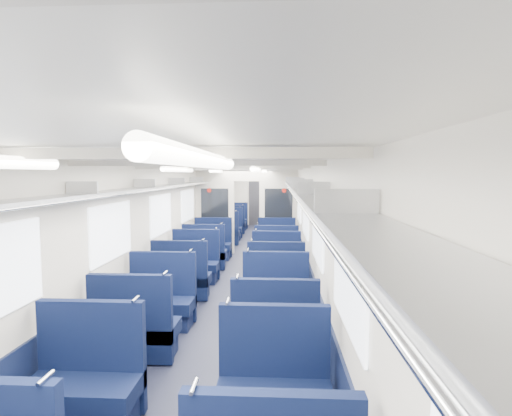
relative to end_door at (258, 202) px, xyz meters
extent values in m
cube|color=black|center=(0.00, -8.94, -1.00)|extent=(2.80, 18.00, 0.01)
cube|color=silver|center=(0.00, -8.94, 1.35)|extent=(2.80, 18.00, 0.01)
cube|color=beige|center=(-1.40, -8.94, 0.18)|extent=(0.02, 18.00, 2.35)
cube|color=black|center=(-1.39, -8.94, -0.65)|extent=(0.03, 17.90, 0.70)
cube|color=beige|center=(1.40, -8.94, 0.18)|extent=(0.02, 18.00, 2.35)
cube|color=black|center=(1.39, -8.94, -0.65)|extent=(0.03, 17.90, 0.70)
cube|color=beige|center=(0.00, 0.06, 0.18)|extent=(2.80, 0.02, 2.35)
cube|color=#B2B5BA|center=(-1.22, -8.94, 0.97)|extent=(0.34, 17.40, 0.04)
cylinder|color=silver|center=(-1.04, -8.94, 0.95)|extent=(0.02, 17.40, 0.02)
cube|color=#B2B5BA|center=(-1.22, -12.94, 1.05)|extent=(0.34, 0.03, 0.14)
cube|color=#B2B5BA|center=(-1.22, -10.94, 1.05)|extent=(0.34, 0.03, 0.14)
cube|color=#B2B5BA|center=(-1.22, -8.94, 1.05)|extent=(0.34, 0.03, 0.14)
cube|color=#B2B5BA|center=(-1.22, -6.94, 1.05)|extent=(0.34, 0.03, 0.14)
cube|color=#B2B5BA|center=(-1.22, -4.94, 1.05)|extent=(0.34, 0.03, 0.14)
cube|color=#B2B5BA|center=(-1.22, -2.94, 1.05)|extent=(0.34, 0.03, 0.14)
cube|color=#B2B5BA|center=(-1.22, -0.94, 1.05)|extent=(0.34, 0.03, 0.14)
cube|color=#B2B5BA|center=(1.22, -8.94, 0.97)|extent=(0.34, 17.40, 0.04)
cylinder|color=silver|center=(1.04, -8.94, 0.95)|extent=(0.02, 17.40, 0.02)
cube|color=#B2B5BA|center=(1.22, -14.94, 1.05)|extent=(0.34, 0.03, 0.14)
cube|color=#B2B5BA|center=(1.22, -12.94, 1.05)|extent=(0.34, 0.03, 0.14)
cube|color=#B2B5BA|center=(1.22, -10.94, 1.05)|extent=(0.34, 0.03, 0.14)
cube|color=#B2B5BA|center=(1.22, -8.94, 1.05)|extent=(0.34, 0.03, 0.14)
cube|color=#B2B5BA|center=(1.22, -6.94, 1.05)|extent=(0.34, 0.03, 0.14)
cube|color=#B2B5BA|center=(1.22, -4.94, 1.05)|extent=(0.34, 0.03, 0.14)
cube|color=#B2B5BA|center=(1.22, -2.94, 1.05)|extent=(0.34, 0.03, 0.14)
cube|color=#B2B5BA|center=(1.22, -0.94, 1.05)|extent=(0.34, 0.03, 0.14)
cube|color=white|center=(-1.38, -11.84, 0.42)|extent=(0.02, 1.30, 0.75)
cube|color=white|center=(-1.38, -9.54, 0.42)|extent=(0.02, 1.30, 0.75)
cube|color=white|center=(-1.38, -7.24, 0.42)|extent=(0.02, 1.30, 0.75)
cube|color=white|center=(-1.38, -4.44, 0.42)|extent=(0.02, 1.30, 0.75)
cube|color=white|center=(-1.38, -2.14, 0.42)|extent=(0.02, 1.30, 0.75)
cube|color=white|center=(1.38, -14.14, 0.42)|extent=(0.02, 1.30, 0.75)
cube|color=white|center=(1.38, -11.84, 0.42)|extent=(0.02, 1.30, 0.75)
cube|color=white|center=(1.38, -9.54, 0.42)|extent=(0.02, 1.30, 0.75)
cube|color=white|center=(1.38, -7.24, 0.42)|extent=(0.02, 1.30, 0.75)
cube|color=white|center=(1.38, -4.44, 0.42)|extent=(0.02, 1.30, 0.75)
cube|color=white|center=(1.38, -2.14, 0.42)|extent=(0.02, 1.30, 0.75)
cube|color=beige|center=(0.00, -14.94, 1.31)|extent=(2.70, 0.06, 0.06)
cube|color=beige|center=(0.00, -12.94, 1.31)|extent=(2.70, 0.06, 0.06)
cube|color=beige|center=(0.00, -10.94, 1.31)|extent=(2.70, 0.06, 0.06)
cube|color=beige|center=(0.00, -8.94, 1.31)|extent=(2.70, 0.06, 0.06)
cube|color=beige|center=(0.00, -6.94, 1.31)|extent=(2.70, 0.06, 0.06)
cube|color=beige|center=(0.00, -4.94, 1.31)|extent=(2.70, 0.06, 0.06)
cube|color=beige|center=(0.00, -2.94, 1.31)|extent=(2.70, 0.06, 0.06)
cube|color=beige|center=(0.00, -0.94, 1.31)|extent=(2.70, 0.06, 0.06)
cylinder|color=white|center=(-0.55, -11.44, 1.26)|extent=(0.07, 1.60, 0.07)
cylinder|color=white|center=(-0.55, -7.94, 1.26)|extent=(0.07, 1.60, 0.07)
cylinder|color=white|center=(-0.55, -3.44, 1.26)|extent=(0.07, 1.60, 0.07)
cylinder|color=white|center=(0.55, -15.44, 1.26)|extent=(0.07, 1.60, 0.07)
cylinder|color=white|center=(0.55, -11.44, 1.26)|extent=(0.07, 1.60, 0.07)
cylinder|color=white|center=(0.55, -7.94, 1.26)|extent=(0.07, 1.60, 0.07)
cylinder|color=white|center=(0.55, -3.44, 1.26)|extent=(0.07, 1.60, 0.07)
cube|color=black|center=(0.00, 0.00, 0.00)|extent=(0.75, 0.06, 2.00)
cube|color=beige|center=(-0.88, -6.12, 0.18)|extent=(1.05, 0.08, 2.35)
cube|color=black|center=(-0.87, -6.17, 0.40)|extent=(0.76, 0.02, 0.80)
cylinder|color=#B8140C|center=(-1.02, -6.17, 0.75)|extent=(0.12, 0.01, 0.12)
cube|color=beige|center=(0.88, -6.12, 0.18)|extent=(1.05, 0.08, 2.35)
cube|color=black|center=(0.87, -6.17, 0.40)|extent=(0.76, 0.02, 0.80)
cylinder|color=#B8140C|center=(1.02, -6.17, 0.75)|extent=(0.12, 0.01, 0.12)
cube|color=beige|center=(0.00, -6.12, 1.17)|extent=(0.70, 0.08, 0.35)
cylinder|color=silver|center=(-0.42, -15.05, 0.08)|extent=(0.02, 0.15, 0.02)
cylinder|color=silver|center=(0.42, -15.09, 0.08)|extent=(0.02, 0.15, 0.02)
cube|color=#0A1333|center=(-0.83, -13.85, -0.67)|extent=(0.98, 0.51, 0.17)
cube|color=black|center=(-0.83, -13.85, -0.87)|extent=(0.90, 0.41, 0.25)
cube|color=#0A1333|center=(-0.83, -13.65, -0.46)|extent=(0.98, 0.09, 1.04)
cylinder|color=silver|center=(-0.42, -13.65, 0.08)|extent=(0.02, 0.15, 0.02)
cube|color=#0A1333|center=(0.83, -13.88, -0.67)|extent=(0.98, 0.51, 0.17)
cube|color=#0A1333|center=(0.83, -13.67, -0.46)|extent=(0.98, 0.09, 1.04)
cylinder|color=silver|center=(0.42, -13.67, 0.08)|extent=(0.02, 0.15, 0.02)
cube|color=#0A1333|center=(-0.83, -12.49, -0.67)|extent=(0.98, 0.51, 0.17)
cube|color=black|center=(-0.83, -12.49, -0.87)|extent=(0.90, 0.41, 0.25)
cube|color=#0A1333|center=(-0.83, -12.70, -0.46)|extent=(0.98, 0.09, 1.04)
cylinder|color=silver|center=(-0.42, -12.70, 0.08)|extent=(0.02, 0.15, 0.02)
cube|color=#0A1333|center=(0.83, -12.60, -0.67)|extent=(0.98, 0.51, 0.17)
cube|color=black|center=(0.83, -12.60, -0.87)|extent=(0.90, 0.41, 0.25)
cube|color=#0A1333|center=(0.83, -12.81, -0.46)|extent=(0.98, 0.09, 1.04)
cylinder|color=silver|center=(0.42, -12.81, 0.08)|extent=(0.02, 0.15, 0.02)
cube|color=#0A1333|center=(-0.83, -11.57, -0.67)|extent=(0.98, 0.51, 0.17)
cube|color=black|center=(-0.83, -11.57, -0.87)|extent=(0.90, 0.41, 0.25)
cube|color=#0A1333|center=(-0.83, -11.36, -0.46)|extent=(0.98, 0.09, 1.04)
cylinder|color=silver|center=(-0.42, -11.36, 0.08)|extent=(0.02, 0.15, 0.02)
cube|color=#0A1333|center=(0.83, -11.46, -0.67)|extent=(0.98, 0.51, 0.17)
cube|color=black|center=(0.83, -11.46, -0.87)|extent=(0.90, 0.41, 0.25)
cube|color=#0A1333|center=(0.83, -11.25, -0.46)|extent=(0.98, 0.09, 1.04)
cylinder|color=silver|center=(0.42, -11.25, 0.08)|extent=(0.02, 0.15, 0.02)
cube|color=#0A1333|center=(-0.83, -10.17, -0.67)|extent=(0.98, 0.51, 0.17)
cube|color=black|center=(-0.83, -10.17, -0.87)|extent=(0.90, 0.41, 0.25)
cube|color=#0A1333|center=(-0.83, -10.38, -0.46)|extent=(0.98, 0.09, 1.04)
cylinder|color=silver|center=(-0.42, -10.38, 0.08)|extent=(0.02, 0.15, 0.02)
cube|color=#0A1333|center=(0.83, -10.19, -0.67)|extent=(0.98, 0.51, 0.17)
cube|color=black|center=(0.83, -10.19, -0.87)|extent=(0.90, 0.41, 0.25)
cube|color=#0A1333|center=(0.83, -10.40, -0.46)|extent=(0.98, 0.09, 1.04)
cylinder|color=silver|center=(0.42, -10.40, 0.08)|extent=(0.02, 0.15, 0.02)
cube|color=#0A1333|center=(-0.83, -9.16, -0.67)|extent=(0.98, 0.51, 0.17)
cube|color=black|center=(-0.83, -9.16, -0.87)|extent=(0.90, 0.41, 0.25)
cube|color=#0A1333|center=(-0.83, -8.95, -0.46)|extent=(0.98, 0.09, 1.04)
cylinder|color=silver|center=(-0.42, -8.95, 0.08)|extent=(0.02, 0.15, 0.02)
cube|color=#0A1333|center=(0.83, -9.33, -0.67)|extent=(0.98, 0.51, 0.17)
cube|color=black|center=(0.83, -9.33, -0.87)|extent=(0.90, 0.41, 0.25)
cube|color=#0A1333|center=(0.83, -9.12, -0.46)|extent=(0.98, 0.09, 1.04)
cylinder|color=silver|center=(0.42, -9.12, 0.08)|extent=(0.02, 0.15, 0.02)
cube|color=#0A1333|center=(-0.83, -7.93, -0.67)|extent=(0.98, 0.51, 0.17)
cube|color=black|center=(-0.83, -7.93, -0.87)|extent=(0.90, 0.41, 0.25)
cube|color=#0A1333|center=(-0.83, -8.14, -0.46)|extent=(0.98, 0.09, 1.04)
cylinder|color=silver|center=(-0.42, -8.14, 0.08)|extent=(0.02, 0.15, 0.02)
cube|color=#0A1333|center=(0.83, -8.05, -0.67)|extent=(0.98, 0.51, 0.17)
cube|color=black|center=(0.83, -8.05, -0.87)|extent=(0.90, 0.41, 0.25)
cube|color=#0A1333|center=(0.83, -8.26, -0.46)|extent=(0.98, 0.09, 1.04)
cylinder|color=silver|center=(0.42, -8.26, 0.08)|extent=(0.02, 0.15, 0.02)
cube|color=#0A1333|center=(-0.83, -6.94, -0.67)|extent=(0.98, 0.51, 0.17)
cube|color=black|center=(-0.83, -6.94, -0.87)|extent=(0.90, 0.41, 0.25)
cube|color=#0A1333|center=(-0.83, -6.73, -0.46)|extent=(0.98, 0.09, 1.04)
cylinder|color=silver|center=(-0.42, -6.73, 0.08)|extent=(0.02, 0.15, 0.02)
cube|color=#0A1333|center=(0.83, -6.90, -0.67)|extent=(0.98, 0.51, 0.17)
cube|color=black|center=(0.83, -6.90, -0.87)|extent=(0.90, 0.41, 0.25)
cube|color=#0A1333|center=(0.83, -6.69, -0.46)|extent=(0.98, 0.09, 1.04)
cylinder|color=silver|center=(0.42, -6.69, 0.08)|extent=(0.02, 0.15, 0.02)
cube|color=#0A1333|center=(-0.83, -4.73, -0.67)|extent=(0.98, 0.51, 0.17)
cube|color=black|center=(-0.83, -4.73, -0.87)|extent=(0.90, 0.41, 0.25)
cube|color=#0A1333|center=(-0.83, -4.94, -0.46)|extent=(0.98, 0.09, 1.04)
cylinder|color=silver|center=(-0.42, -4.94, 0.08)|extent=(0.02, 0.15, 0.02)
cube|color=#0A1333|center=(0.83, -4.72, -0.67)|extent=(0.98, 0.51, 0.17)
cube|color=black|center=(0.83, -4.72, -0.87)|extent=(0.90, 0.41, 0.25)
cube|color=#0A1333|center=(0.83, -4.93, -0.46)|extent=(0.98, 0.09, 1.04)
cylinder|color=silver|center=(0.42, -4.93, 0.08)|extent=(0.02, 0.15, 0.02)
cube|color=#0A1333|center=(-0.83, -3.82, -0.67)|extent=(0.98, 0.51, 0.17)
cube|color=black|center=(-0.83, -3.82, -0.87)|extent=(0.90, 0.41, 0.25)
cube|color=#0A1333|center=(-0.83, -3.62, -0.46)|extent=(0.98, 0.09, 1.04)
cylinder|color=silver|center=(-0.42, -3.62, 0.08)|extent=(0.02, 0.15, 0.02)
cube|color=#0A1333|center=(0.83, -3.86, -0.67)|extent=(0.98, 0.51, 0.17)
cube|color=black|center=(0.83, -3.86, -0.87)|extent=(0.90, 0.41, 0.25)
cube|color=#0A1333|center=(0.83, -3.65, -0.46)|extent=(0.98, 0.09, 1.04)
cylinder|color=silver|center=(0.42, -3.65, 0.08)|extent=(0.02, 0.15, 0.02)
cube|color=#0A1333|center=(-0.83, -2.40, -0.67)|extent=(0.98, 0.51, 0.17)
cube|color=black|center=(-0.83, -2.40, -0.87)|extent=(0.90, 0.41, 0.25)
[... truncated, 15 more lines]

